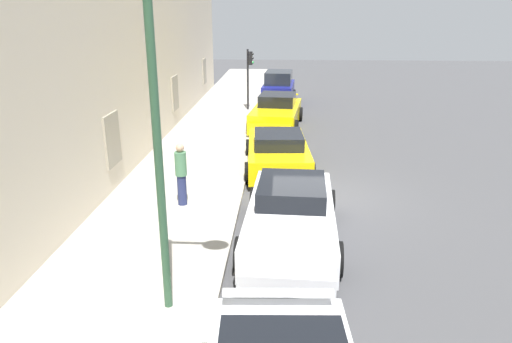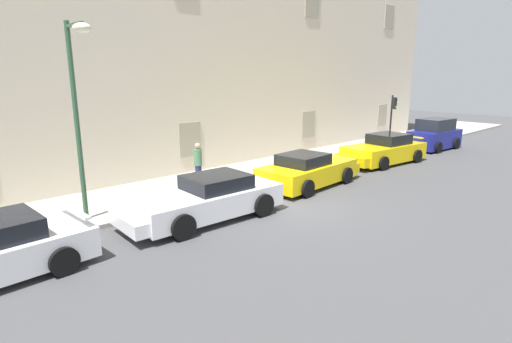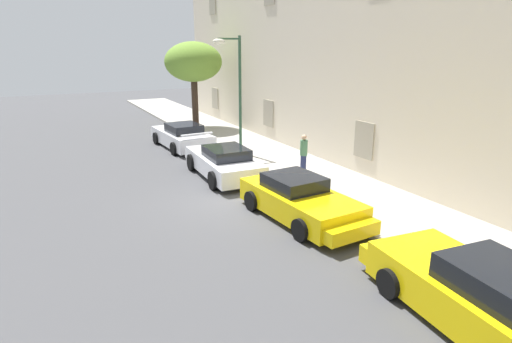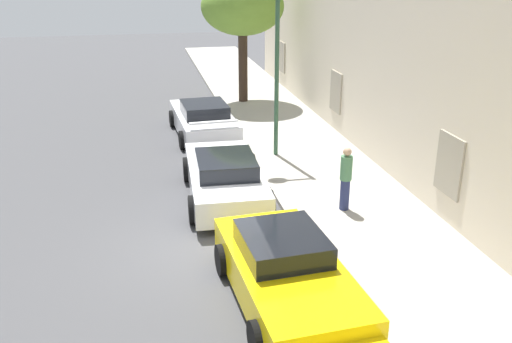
{
  "view_description": "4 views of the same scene",
  "coord_description": "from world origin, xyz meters",
  "views": [
    {
      "loc": [
        -12.71,
        0.97,
        5.07
      ],
      "look_at": [
        0.22,
        1.74,
        0.65
      ],
      "focal_mm": 33.1,
      "sensor_mm": 36.0,
      "label": 1
    },
    {
      "loc": [
        -9.73,
        -8.89,
        4.32
      ],
      "look_at": [
        0.95,
        2.59,
        0.56
      ],
      "focal_mm": 28.17,
      "sensor_mm": 36.0,
      "label": 2
    },
    {
      "loc": [
        12.93,
        -5.88,
        5.32
      ],
      "look_at": [
        -0.88,
        1.3,
        0.65
      ],
      "focal_mm": 29.61,
      "sensor_mm": 36.0,
      "label": 3
    },
    {
      "loc": [
        11.23,
        -1.34,
        6.24
      ],
      "look_at": [
        -1.71,
        1.41,
        1.14
      ],
      "focal_mm": 38.76,
      "sensor_mm": 36.0,
      "label": 4
    }
  ],
  "objects": [
    {
      "name": "sportscar_white_middle",
      "position": [
        2.6,
        1.15,
        0.59
      ],
      "size": [
        4.87,
        2.37,
        1.34
      ],
      "color": "yellow",
      "rests_on": "ground"
    },
    {
      "name": "tree_near_kerb",
      "position": [
        -13.23,
        3.26,
        4.28
      ],
      "size": [
        3.61,
        3.61,
        5.43
      ],
      "color": "#38281E",
      "rests_on": "sidewalk"
    },
    {
      "name": "pedestrian_admiring",
      "position": [
        -1.12,
        3.63,
        1.02
      ],
      "size": [
        0.38,
        0.38,
        1.69
      ],
      "color": "navy",
      "rests_on": "sidewalk"
    },
    {
      "name": "sportscar_yellow_flank",
      "position": [
        -2.97,
        0.77,
        0.61
      ],
      "size": [
        5.14,
        2.31,
        1.33
      ],
      "color": "white",
      "rests_on": "ground"
    },
    {
      "name": "street_lamp",
      "position": [
        -5.69,
        2.51,
        4.03
      ],
      "size": [
        0.44,
        1.42,
        5.62
      ],
      "color": "#2D5138",
      "rests_on": "sidewalk"
    },
    {
      "name": "sportscar_tail_end",
      "position": [
        8.41,
        1.31,
        0.63
      ],
      "size": [
        5.11,
        2.53,
        1.46
      ],
      "color": "yellow",
      "rests_on": "ground"
    },
    {
      "name": "sidewalk",
      "position": [
        0.0,
        3.97,
        0.07
      ],
      "size": [
        60.0,
        3.75,
        0.14
      ],
      "primitive_type": "cube",
      "color": "#A8A399",
      "rests_on": "ground"
    },
    {
      "name": "sportscar_red_lead",
      "position": [
        -8.93,
        0.88,
        0.59
      ],
      "size": [
        5.12,
        2.37,
        1.33
      ],
      "color": "white",
      "rests_on": "ground"
    },
    {
      "name": "ground_plane",
      "position": [
        0.0,
        0.0,
        0.0
      ],
      "size": [
        80.0,
        80.0,
        0.0
      ],
      "primitive_type": "plane",
      "color": "#444447"
    }
  ]
}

